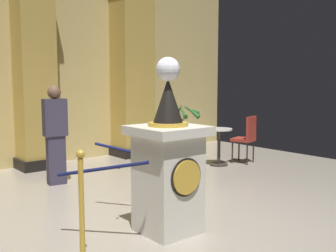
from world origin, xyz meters
TOP-DOWN VIEW (x-y plane):
  - ground_plane at (0.00, 0.00)m, footprint 10.47×10.47m
  - back_wall at (0.00, 4.45)m, footprint 10.47×0.16m
  - pedestal_clock at (-0.15, -0.07)m, footprint 0.74×0.74m
  - stanchion_near at (0.29, 1.00)m, footprint 0.24×0.24m
  - stanchion_far at (-1.27, -0.21)m, footprint 0.24×0.24m
  - velvet_rope at (-0.49, 0.40)m, footprint 1.42×1.41m
  - column_right at (2.20, 4.13)m, footprint 0.95×0.95m
  - column_centre_rear at (0.00, 4.13)m, footprint 0.79×0.79m
  - potted_palm_right at (2.80, 3.07)m, footprint 0.89×0.84m
  - bystander_guest at (-0.23, 2.69)m, footprint 0.39×0.27m
  - cafe_table at (2.88, 2.04)m, footprint 0.52×0.52m
  - cafe_chair_red at (3.45, 1.82)m, footprint 0.50×0.50m

SIDE VIEW (x-z plane):
  - ground_plane at x=0.00m, z-range 0.00..0.00m
  - stanchion_near at x=0.29m, z-range -0.15..0.85m
  - stanchion_far at x=-1.27m, z-range -0.16..0.91m
  - potted_palm_right at x=2.80m, z-range -0.19..1.03m
  - cafe_table at x=2.88m, z-range 0.10..0.83m
  - cafe_chair_red at x=3.45m, z-range 0.09..1.05m
  - pedestal_clock at x=-0.15m, z-range -0.21..1.72m
  - velvet_rope at x=-0.49m, z-range 0.68..0.90m
  - bystander_guest at x=-0.23m, z-range 0.04..1.65m
  - column_right at x=2.20m, z-range -0.01..3.89m
  - column_centre_rear at x=0.00m, z-range -0.01..3.89m
  - back_wall at x=0.00m, z-range 0.00..4.07m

